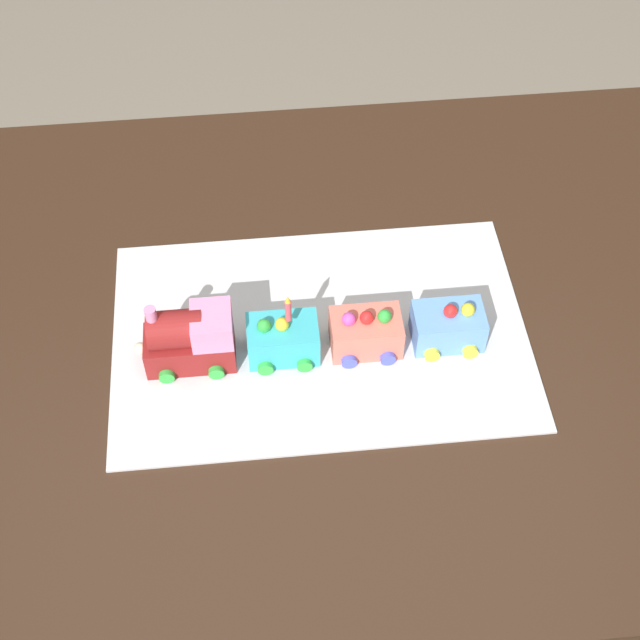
% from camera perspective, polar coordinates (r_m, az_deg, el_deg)
% --- Properties ---
extents(ground_plane, '(8.00, 8.00, 0.00)m').
position_cam_1_polar(ground_plane, '(1.98, -0.31, -13.69)').
color(ground_plane, gray).
extents(dining_table, '(1.40, 1.00, 0.74)m').
position_cam_1_polar(dining_table, '(1.44, -0.42, -2.86)').
color(dining_table, '#382316').
rests_on(dining_table, ground).
extents(cake_board, '(0.60, 0.40, 0.00)m').
position_cam_1_polar(cake_board, '(1.34, -0.00, -0.86)').
color(cake_board, silver).
rests_on(cake_board, dining_table).
extents(cake_locomotive, '(0.14, 0.08, 0.12)m').
position_cam_1_polar(cake_locomotive, '(1.28, -8.10, -1.14)').
color(cake_locomotive, maroon).
rests_on(cake_locomotive, cake_board).
extents(cake_car_flatbed_turquoise, '(0.10, 0.08, 0.07)m').
position_cam_1_polar(cake_car_flatbed_turquoise, '(1.29, -2.34, -1.19)').
color(cake_car_flatbed_turquoise, '#38B7C6').
rests_on(cake_car_flatbed_turquoise, cake_board).
extents(cake_car_hopper_coral, '(0.10, 0.08, 0.07)m').
position_cam_1_polar(cake_car_hopper_coral, '(1.30, 2.86, -0.76)').
color(cake_car_hopper_coral, '#F27260').
rests_on(cake_car_hopper_coral, cake_board).
extents(cake_car_caboose_sky_blue, '(0.10, 0.08, 0.07)m').
position_cam_1_polar(cake_car_caboose_sky_blue, '(1.32, 7.97, -0.37)').
color(cake_car_caboose_sky_blue, '#669EEA').
rests_on(cake_car_caboose_sky_blue, cake_board).
extents(birthday_candle, '(0.01, 0.01, 0.05)m').
position_cam_1_polar(birthday_candle, '(1.24, -1.99, 0.73)').
color(birthday_candle, '#F24C59').
rests_on(birthday_candle, cake_car_flatbed_turquoise).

